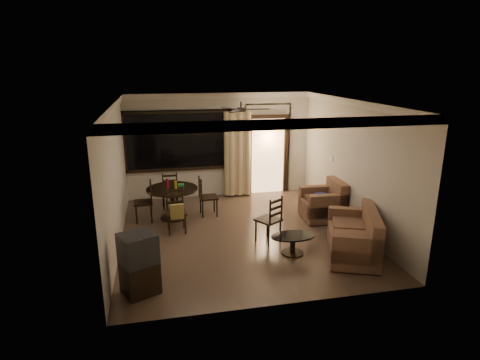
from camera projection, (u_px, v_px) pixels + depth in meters
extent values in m
plane|color=#7F6651|center=(241.00, 233.00, 8.65)|extent=(5.50, 5.50, 0.00)
plane|color=beige|center=(220.00, 145.00, 10.85)|extent=(5.00, 0.00, 5.00)
plane|color=beige|center=(281.00, 218.00, 5.68)|extent=(5.00, 0.00, 5.00)
plane|color=beige|center=(115.00, 177.00, 7.76)|extent=(0.00, 5.50, 5.50)
plane|color=beige|center=(352.00, 165.00, 8.76)|extent=(0.00, 5.50, 5.50)
plane|color=white|center=(241.00, 102.00, 7.88)|extent=(5.50, 5.50, 0.00)
cube|color=black|center=(178.00, 141.00, 10.55)|extent=(2.70, 0.04, 1.45)
cylinder|color=black|center=(181.00, 110.00, 10.27)|extent=(3.20, 0.03, 0.03)
cube|color=#FFC684|center=(268.00, 156.00, 11.17)|extent=(0.91, 0.03, 2.08)
cube|color=white|center=(331.00, 159.00, 9.77)|extent=(0.02, 0.18, 0.12)
cylinder|color=black|center=(241.00, 105.00, 7.89)|extent=(0.03, 0.03, 0.12)
cylinder|color=black|center=(241.00, 109.00, 7.92)|extent=(0.16, 0.16, 0.08)
cylinder|color=black|center=(172.00, 189.00, 9.31)|extent=(1.19, 1.19, 0.04)
cylinder|color=black|center=(173.00, 203.00, 9.41)|extent=(0.12, 0.12, 0.69)
cylinder|color=black|center=(173.00, 217.00, 9.51)|extent=(0.59, 0.59, 0.03)
cylinder|color=maroon|center=(167.00, 183.00, 9.30)|extent=(0.06, 0.06, 0.22)
cylinder|color=#AF8B12|center=(176.00, 185.00, 9.26)|extent=(0.06, 0.06, 0.18)
cube|color=#267F44|center=(181.00, 185.00, 9.46)|extent=(0.14, 0.10, 0.05)
cube|color=black|center=(143.00, 202.00, 9.22)|extent=(0.44, 0.44, 0.04)
cube|color=black|center=(208.00, 197.00, 9.59)|extent=(0.44, 0.44, 0.04)
cube|color=black|center=(176.00, 212.00, 8.60)|extent=(0.44, 0.44, 0.04)
cube|color=#9F8C44|center=(177.00, 212.00, 8.36)|extent=(0.28, 0.09, 0.32)
cube|color=black|center=(170.00, 190.00, 10.13)|extent=(0.44, 0.44, 0.04)
cube|color=black|center=(140.00, 277.00, 6.32)|extent=(0.67, 0.65, 0.53)
cube|color=black|center=(138.00, 248.00, 6.19)|extent=(0.67, 0.65, 0.47)
cube|color=black|center=(154.00, 244.00, 6.34)|extent=(0.18, 0.35, 0.32)
cube|color=#43271F|center=(352.00, 243.00, 7.65)|extent=(1.39, 1.82, 0.40)
cube|color=#43271F|center=(371.00, 228.00, 7.50)|extent=(0.79, 1.57, 0.66)
cube|color=#43271F|center=(357.00, 250.00, 6.91)|extent=(0.86, 0.49, 0.50)
cube|color=#43271F|center=(349.00, 220.00, 8.27)|extent=(0.86, 0.49, 0.50)
cube|color=#43271F|center=(350.00, 232.00, 7.59)|extent=(1.09, 1.54, 0.12)
cube|color=#43271F|center=(322.00, 209.00, 9.41)|extent=(0.94, 0.94, 0.42)
cube|color=#43271F|center=(337.00, 195.00, 9.37)|extent=(0.26, 0.90, 0.68)
cube|color=#43271F|center=(328.00, 206.00, 9.02)|extent=(0.90, 0.24, 0.53)
cube|color=#43271F|center=(317.00, 196.00, 9.69)|extent=(0.90, 0.24, 0.53)
cube|color=#43271F|center=(320.00, 200.00, 9.34)|extent=(0.67, 0.72, 0.13)
ellipsoid|color=navy|center=(321.00, 195.00, 9.31)|extent=(0.38, 0.32, 0.11)
ellipsoid|color=black|center=(293.00, 236.00, 7.62)|extent=(0.86, 0.52, 0.03)
cylinder|color=black|center=(293.00, 245.00, 7.67)|extent=(0.10, 0.10, 0.35)
cylinder|color=black|center=(292.00, 253.00, 7.72)|extent=(0.42, 0.42, 0.03)
cube|color=black|center=(268.00, 220.00, 8.14)|extent=(0.60, 0.60, 0.04)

